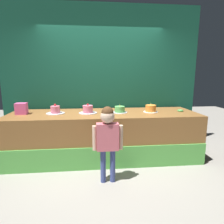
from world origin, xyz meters
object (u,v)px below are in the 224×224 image
Objects in this scene: donut at (180,111)px; cake_center_right at (120,110)px; pink_box at (21,109)px; cake_far_right at (151,109)px; cake_far_left at (55,110)px; cake_center_left at (88,110)px; child_figure at (108,134)px.

donut is 0.39× the size of cake_center_right.
pink_box reaches higher than cake_far_right.
cake_center_right is 0.59m from cake_far_right.
cake_far_right is (-0.59, -0.00, 0.05)m from donut.
pink_box is at bearing 179.95° from cake_far_left.
cake_center_right is at bearing -1.01° from cake_center_left.
child_figure is 4.13× the size of cake_far_right.
child_figure is 1.28m from cake_far_left.
donut is at bearing 0.44° from cake_far_right.
child_figure is 0.94m from cake_center_right.
donut is at bearing -0.23° from cake_center_right.
child_figure reaches higher than cake_far_left.
donut is 0.41× the size of cake_far_right.
cake_far_left reaches higher than cake_center_left.
cake_far_left is at bearing 134.28° from child_figure.
donut is 0.59m from cake_far_right.
cake_far_left is 0.99× the size of cake_center_left.
cake_far_left is 0.59m from cake_center_left.
pink_box is at bearing 178.96° from cake_far_right.
cake_center_right is (1.76, -0.03, -0.05)m from pink_box.
cake_far_left is 1.76m from cake_far_right.
donut is 0.34× the size of cake_far_left.
cake_center_left is at bearing -1.12° from pink_box.
cake_center_left is 0.59m from cake_center_right.
pink_box is at bearing 148.34° from child_figure.
cake_far_left is at bearing 177.81° from cake_center_left.
cake_center_left is at bearing 108.56° from child_figure.
pink_box is at bearing 178.88° from cake_center_left.
child_figure is 3.38× the size of cake_center_left.
cake_far_left is at bearing -0.05° from pink_box.
cake_far_right is at bearing -0.90° from cake_center_right.
cake_center_left is (1.17, -0.02, -0.04)m from pink_box.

